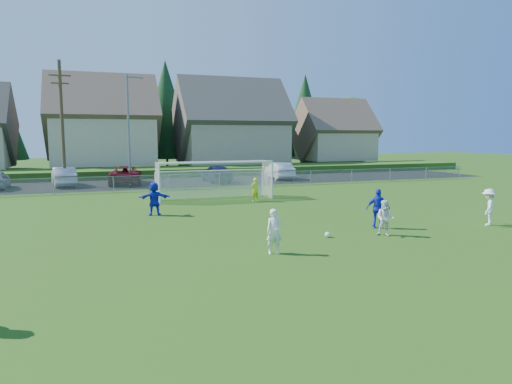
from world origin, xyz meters
TOP-DOWN VIEW (x-y plane):
  - ground at (0.00, 0.00)m, footprint 160.00×160.00m
  - asphalt_lot at (0.00, 27.50)m, footprint 60.00×60.00m
  - grass_embankment at (0.00, 35.00)m, footprint 70.00×6.00m
  - soccer_ball at (1.48, 3.52)m, footprint 0.22×0.22m
  - player_white_a at (-1.53, 1.87)m, footprint 0.60×0.41m
  - player_white_b at (3.82, 2.94)m, footprint 0.91×0.91m
  - player_white_c at (9.68, 3.25)m, footprint 1.25×1.16m
  - player_blue_a at (4.50, 4.42)m, footprint 1.12×0.85m
  - player_blue_b at (-4.45, 11.20)m, footprint 1.66×0.69m
  - goalkeeper at (2.15, 14.13)m, footprint 0.62×0.49m
  - car_b at (-9.62, 27.67)m, footprint 2.25×4.86m
  - car_c at (-4.75, 27.58)m, footprint 3.13×5.81m
  - car_e at (2.99, 26.60)m, footprint 1.99×4.63m
  - car_f at (9.40, 27.41)m, footprint 2.12×4.92m
  - soccer_goal at (0.00, 16.05)m, footprint 7.42×1.90m
  - chainlink_fence at (0.00, 22.00)m, footprint 52.06×0.06m
  - streetlight at (-4.45, 26.00)m, footprint 1.38×0.18m
  - utility_pole at (-9.50, 27.00)m, footprint 1.60×0.26m
  - houses_row at (1.97, 42.46)m, footprint 53.90×11.45m
  - tree_row at (1.04, 48.74)m, footprint 65.98×12.36m

SIDE VIEW (x-z plane):
  - ground at x=0.00m, z-range 0.00..0.00m
  - asphalt_lot at x=0.00m, z-range 0.01..0.01m
  - soccer_ball at x=1.48m, z-range 0.00..0.22m
  - grass_embankment at x=0.00m, z-range 0.00..0.80m
  - chainlink_fence at x=0.00m, z-range 0.03..1.23m
  - goalkeeper at x=2.15m, z-range 0.00..1.49m
  - player_white_b at x=3.82m, z-range 0.00..1.49m
  - car_b at x=-9.62m, z-range 0.00..1.54m
  - car_c at x=-4.75m, z-range 0.00..1.55m
  - car_e at x=2.99m, z-range 0.00..1.56m
  - car_f at x=9.40m, z-range 0.00..1.57m
  - player_white_a at x=-1.53m, z-range 0.00..1.58m
  - player_white_c at x=9.68m, z-range 0.00..1.70m
  - player_blue_b at x=-4.45m, z-range 0.00..1.74m
  - player_blue_a at x=4.50m, z-range 0.00..1.76m
  - soccer_goal at x=0.00m, z-range 0.38..2.88m
  - streetlight at x=-4.45m, z-range 0.34..9.34m
  - utility_pole at x=-9.50m, z-range 0.15..10.15m
  - tree_row at x=1.04m, z-range 0.01..13.81m
  - houses_row at x=1.97m, z-range 0.69..13.97m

